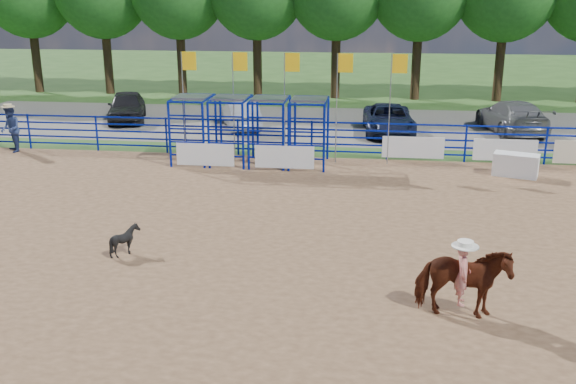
% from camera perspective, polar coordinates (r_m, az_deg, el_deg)
% --- Properties ---
extents(ground, '(120.00, 120.00, 0.00)m').
position_cam_1_polar(ground, '(16.42, -1.18, -5.33)').
color(ground, '#395F26').
rests_on(ground, ground).
extents(arena_dirt, '(30.00, 20.00, 0.02)m').
position_cam_1_polar(arena_dirt, '(16.41, -1.18, -5.30)').
color(arena_dirt, '#866243').
rests_on(arena_dirt, ground).
extents(gravel_strip, '(40.00, 10.00, 0.01)m').
position_cam_1_polar(gravel_strip, '(32.69, 3.26, 6.02)').
color(gravel_strip, slate).
rests_on(gravel_strip, ground).
extents(announcer_table, '(1.68, 1.15, 0.82)m').
position_cam_1_polar(announcer_table, '(24.46, 19.58, 2.29)').
color(announcer_table, white).
rests_on(announcer_table, arena_dirt).
extents(horse_and_rider, '(1.88, 0.95, 2.27)m').
position_cam_1_polar(horse_and_rider, '(13.33, 15.24, -7.42)').
color(horse_and_rider, '#592311').
rests_on(horse_and_rider, arena_dirt).
extents(calf, '(0.80, 0.73, 0.77)m').
position_cam_1_polar(calf, '(16.58, -14.28, -4.15)').
color(calf, black).
rests_on(calf, arena_dirt).
extents(spectator_cowboy, '(1.15, 1.18, 1.98)m').
position_cam_1_polar(spectator_cowboy, '(28.93, -23.44, 5.20)').
color(spectator_cowboy, navy).
rests_on(spectator_cowboy, arena_dirt).
extents(car_a, '(3.05, 4.78, 1.52)m').
position_cam_1_polar(car_a, '(34.47, -14.13, 7.40)').
color(car_a, black).
rests_on(car_a, gravel_strip).
extents(car_b, '(2.73, 4.28, 1.33)m').
position_cam_1_polar(car_b, '(31.62, -4.20, 6.86)').
color(car_b, gray).
rests_on(car_b, gravel_strip).
extents(car_c, '(2.51, 4.97, 1.35)m').
position_cam_1_polar(car_c, '(30.63, 8.94, 6.38)').
color(car_c, '#141A32').
rests_on(car_c, gravel_strip).
extents(car_d, '(2.95, 5.56, 1.54)m').
position_cam_1_polar(car_d, '(32.27, 19.28, 6.34)').
color(car_d, slate).
rests_on(car_d, gravel_strip).
extents(perimeter_fence, '(30.10, 20.10, 1.50)m').
position_cam_1_polar(perimeter_fence, '(16.15, -1.20, -2.87)').
color(perimeter_fence, '#071BA4').
rests_on(perimeter_fence, ground).
extents(chute_assembly, '(19.32, 2.41, 4.20)m').
position_cam_1_polar(chute_assembly, '(24.72, -2.53, 5.39)').
color(chute_assembly, '#071BA4').
rests_on(chute_assembly, ground).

